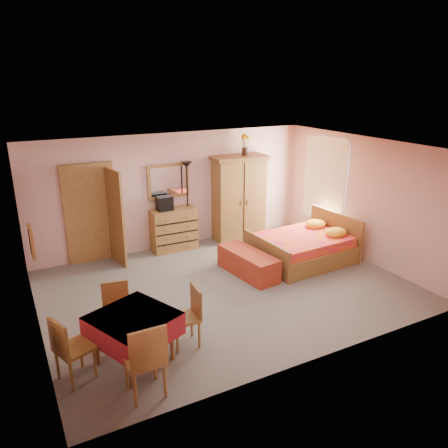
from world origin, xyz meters
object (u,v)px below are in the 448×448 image
chair_west (74,348)px  bed (302,240)px  chair_north (118,313)px  dining_table (134,339)px  chest_of_drawers (174,229)px  stereo (165,203)px  bench (248,263)px  chair_east (184,317)px  floor_lamp (188,205)px  wall_mirror (168,181)px  wardrobe (239,198)px  sunflower_vase (245,145)px  chair_south (144,358)px

chair_west → bed: bearing=88.4°
bed → chair_north: bearing=-168.1°
dining_table → chest_of_drawers: bearing=61.2°
stereo → bench: stereo is taller
chair_north → chair_west: bearing=50.4°
bed → chair_east: 3.81m
floor_lamp → bench: bearing=-78.1°
floor_lamp → chair_north: size_ratio=2.27×
bed → chair_east: (-3.41, -1.70, -0.01)m
wall_mirror → floor_lamp: 0.70m
wardrobe → bed: 1.95m
stereo → sunflower_vase: bearing=-2.4°
stereo → chair_west: 4.52m
wall_mirror → sunflower_vase: sunflower_vase is taller
wall_mirror → bed: size_ratio=0.49×
wardrobe → chair_east: 4.57m
bench → chair_south: chair_south is taller
stereo → floor_lamp: size_ratio=0.17×
wardrobe → sunflower_vase: size_ratio=4.14×
chest_of_drawers → chair_south: 4.80m
chest_of_drawers → bed: (2.17, -1.89, -0.02)m
bed → dining_table: bed is taller
bench → chair_east: (-2.05, -1.64, 0.21)m
dining_table → chair_south: 0.69m
floor_lamp → chair_south: bearing=-119.3°
bed → bench: size_ratio=1.41×
chest_of_drawers → chair_north: (-2.07, -3.00, -0.04)m
bed → chair_north: bed is taller
sunflower_vase → dining_table: 5.55m
wardrobe → wall_mirror: bearing=173.3°
wall_mirror → chair_south: (-2.08, -4.53, -1.04)m
floor_lamp → chair_east: size_ratio=2.19×
sunflower_vase → chair_south: bearing=-132.4°
bed → chair_south: chair_south is taller
wardrobe → bench: wardrobe is taller
chair_north → chair_west: 0.96m
bench → chair_north: size_ratio=1.62×
stereo → sunflower_vase: (1.97, -0.08, 1.16)m
chest_of_drawers → chair_east: (-1.25, -3.59, -0.03)m
chest_of_drawers → chair_north: bearing=-123.3°
wardrobe → chair_south: wardrobe is taller
floor_lamp → bed: 2.69m
stereo → sunflower_vase: size_ratio=0.69×
chair_north → chair_west: (-0.72, -0.64, 0.03)m
wardrobe → dining_table: (-3.65, -3.57, -0.65)m
chest_of_drawers → chair_west: bearing=-126.2°
stereo → chair_east: stereo is taller
wall_mirror → chair_north: 3.98m
sunflower_vase → chair_east: size_ratio=0.55×
stereo → dining_table: bearing=-116.6°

